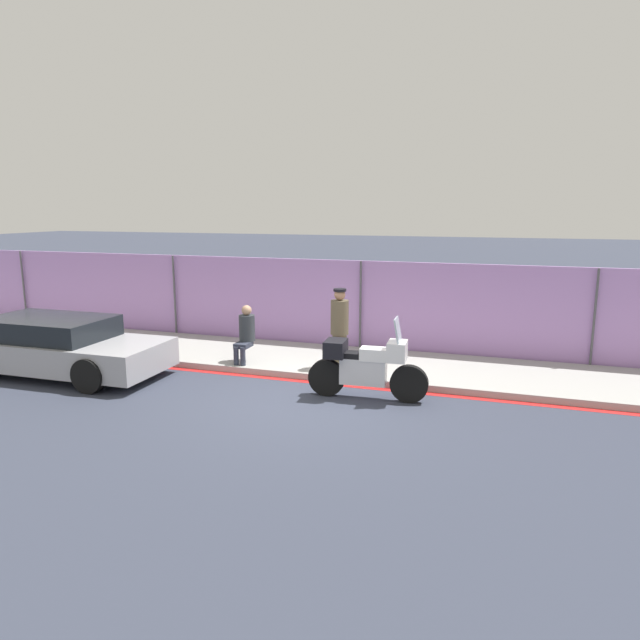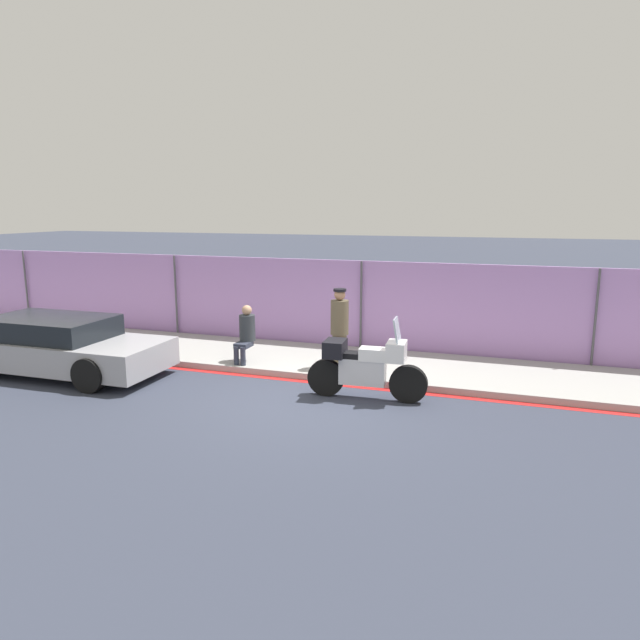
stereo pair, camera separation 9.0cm
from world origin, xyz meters
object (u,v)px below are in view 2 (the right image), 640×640
Objects in this scene: motorcycle at (366,366)px; parked_car_right_down_street at (58,346)px; officer_standing at (340,328)px; person_seated_on_curb at (246,331)px.

motorcycle is 0.48× the size of parked_car_right_down_street.
person_seated_on_curb is at bearing -174.51° from officer_standing.
parked_car_right_down_street is at bearing -161.42° from officer_standing.
person_seated_on_curb is at bearing 24.80° from parked_car_right_down_street.
officer_standing is 2.03m from person_seated_on_curb.
officer_standing is at bearing 5.49° from person_seated_on_curb.
parked_car_right_down_street is (-5.49, -1.85, -0.39)m from officer_standing.
motorcycle is at bearing -56.95° from officer_standing.
motorcycle reaches higher than parked_car_right_down_street.
parked_car_right_down_street is at bearing -179.34° from motorcycle.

